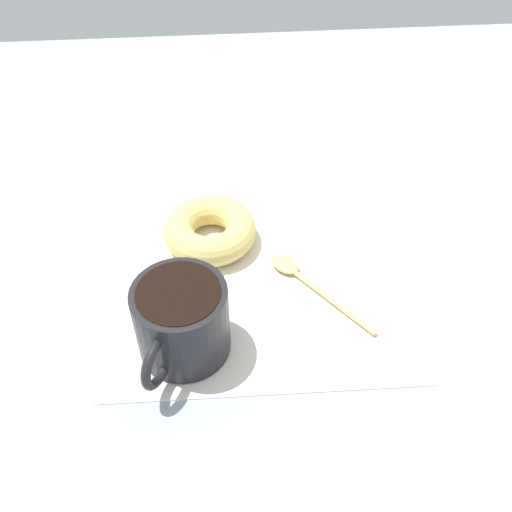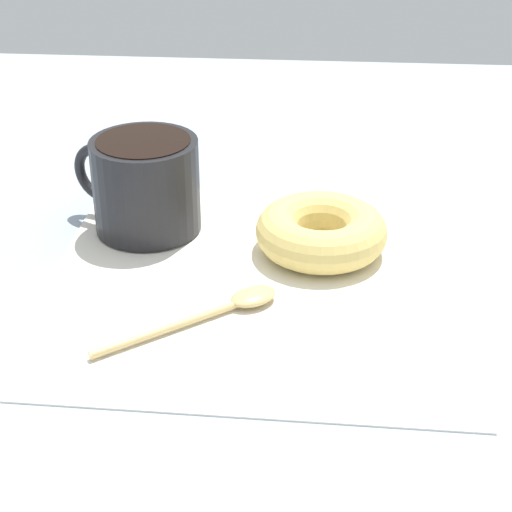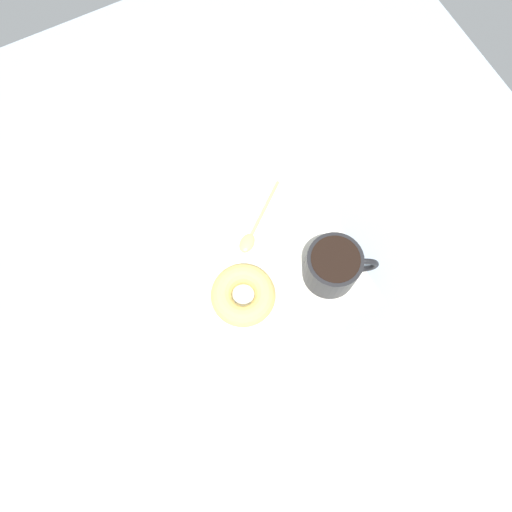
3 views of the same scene
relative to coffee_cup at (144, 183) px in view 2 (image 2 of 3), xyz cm
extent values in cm
cube|color=#99A8B7|center=(10.34, 10.80, -5.40)|extent=(120.00, 120.00, 2.00)
cube|color=white|center=(7.82, 9.90, -4.25)|extent=(32.26, 32.26, 0.30)
cylinder|color=black|center=(0.08, 0.16, -0.19)|extent=(8.88, 8.88, 7.80)
cylinder|color=black|center=(0.08, 0.16, 3.51)|extent=(7.68, 7.68, 0.60)
torus|color=black|center=(-2.00, -4.25, -0.19)|extent=(3.05, 5.15, 5.27)
torus|color=#E5C66B|center=(2.95, 14.75, -2.37)|extent=(10.56, 10.56, 3.46)
ellipsoid|color=#D8B772|center=(11.04, 9.95, -3.65)|extent=(4.10, 4.32, 0.90)
cylinder|color=#D8B772|center=(15.33, 4.40, -3.82)|extent=(7.58, 9.59, 0.56)
camera|label=1|loc=(4.19, -33.48, 41.75)|focal=40.00mm
camera|label=2|loc=(63.43, 14.28, 29.76)|focal=60.00mm
camera|label=3|loc=(-15.19, 21.78, 76.22)|focal=35.00mm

